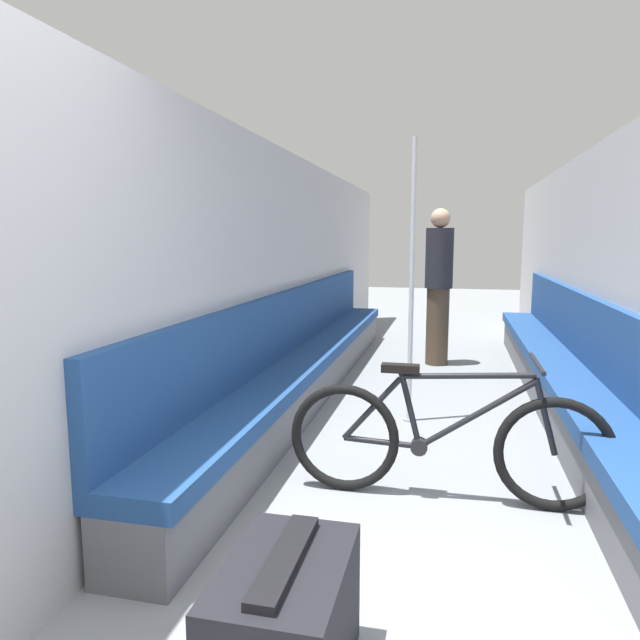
{
  "coord_description": "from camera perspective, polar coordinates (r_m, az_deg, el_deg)",
  "views": [
    {
      "loc": [
        0.17,
        -1.15,
        1.4
      ],
      "look_at": [
        -0.96,
        3.69,
        0.68
      ],
      "focal_mm": 32.0,
      "sensor_mm": 36.0,
      "label": 1
    }
  ],
  "objects": [
    {
      "name": "grab_pole_near",
      "position": [
        4.31,
        9.15,
        3.24
      ],
      "size": [
        0.08,
        0.08,
        2.12
      ],
      "color": "gray",
      "rests_on": "ground"
    },
    {
      "name": "luggage_bag",
      "position": [
        2.0,
        -3.46,
        -28.22
      ],
      "size": [
        0.37,
        0.58,
        0.45
      ],
      "color": "black",
      "rests_on": "ground"
    },
    {
      "name": "wall_left",
      "position": [
        4.91,
        -4.3,
        4.36
      ],
      "size": [
        0.1,
        10.24,
        2.14
      ],
      "primitive_type": "cube",
      "color": "#B2B2B7",
      "rests_on": "ground"
    },
    {
      "name": "wall_right",
      "position": [
        4.82,
        26.75,
        3.44
      ],
      "size": [
        0.1,
        10.24,
        2.14
      ],
      "primitive_type": "cube",
      "color": "#B2B2B7",
      "rests_on": "ground"
    },
    {
      "name": "bench_seat_row_right",
      "position": [
        5.03,
        23.25,
        -4.99
      ],
      "size": [
        0.42,
        6.02,
        0.95
      ],
      "color": "#5B5B60",
      "rests_on": "ground"
    },
    {
      "name": "bicycle",
      "position": [
        3.17,
        12.37,
        -11.79
      ],
      "size": [
        1.7,
        0.46,
        0.78
      ],
      "rotation": [
        0.0,
        0.0,
        -0.16
      ],
      "color": "black",
      "rests_on": "ground"
    },
    {
      "name": "bench_seat_row_left",
      "position": [
        5.1,
        -1.23,
        -4.14
      ],
      "size": [
        0.42,
        6.02,
        0.95
      ],
      "color": "#5B5B60",
      "rests_on": "ground"
    },
    {
      "name": "passenger_standing",
      "position": [
        6.39,
        11.77,
        3.46
      ],
      "size": [
        0.3,
        0.3,
        1.71
      ],
      "rotation": [
        0.0,
        0.0,
        -0.51
      ],
      "color": "#473828",
      "rests_on": "ground"
    }
  ]
}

